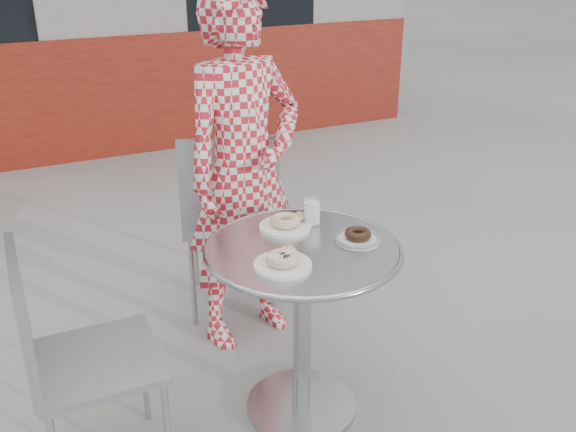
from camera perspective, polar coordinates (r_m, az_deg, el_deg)
name	(u,v)px	position (r m, az deg, el deg)	size (l,w,h in m)	color
ground	(296,415)	(2.66, 0.76, -17.23)	(60.00, 60.00, 0.00)	#A4A19C
bistro_table	(303,290)	(2.37, 1.30, -6.57)	(0.72, 0.72, 0.73)	silver
chair_far	(232,253)	(3.22, -4.99, -3.29)	(0.58, 0.58, 0.94)	#A3A6AB
chair_left	(99,405)	(2.38, -16.45, -15.80)	(0.43, 0.42, 0.87)	#A3A6AB
seated_person	(244,172)	(2.79, -3.95, 3.96)	(0.59, 0.38, 1.61)	red
plate_far	(286,223)	(2.42, -0.16, -0.65)	(0.20, 0.20, 0.05)	white
plate_near	(283,261)	(2.15, -0.45, -4.01)	(0.20, 0.20, 0.05)	white
plate_checker	(358,237)	(2.34, 6.22, -1.89)	(0.17, 0.17, 0.04)	white
milk_cup	(312,212)	(2.45, 2.13, 0.36)	(0.07, 0.07, 0.11)	white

